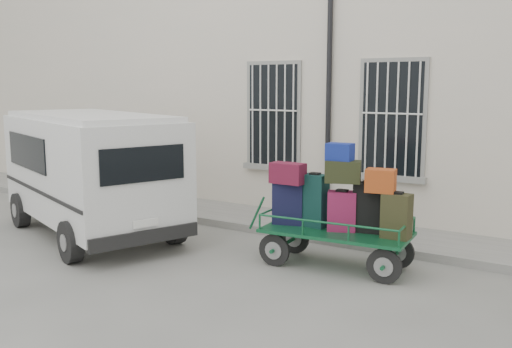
{
  "coord_description": "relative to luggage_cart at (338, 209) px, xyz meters",
  "views": [
    {
      "loc": [
        6.0,
        -7.9,
        2.91
      ],
      "look_at": [
        0.39,
        1.0,
        1.26
      ],
      "focal_mm": 40.0,
      "sensor_mm": 36.0,
      "label": 1
    }
  ],
  "objects": [
    {
      "name": "building",
      "position": [
        -2.37,
        5.2,
        2.05
      ],
      "size": [
        24.0,
        5.15,
        6.0
      ],
      "color": "beige",
      "rests_on": "ground"
    },
    {
      "name": "luggage_cart",
      "position": [
        0.0,
        0.0,
        0.0
      ],
      "size": [
        2.79,
        1.24,
        2.01
      ],
      "rotation": [
        0.0,
        0.0,
        0.08
      ],
      "color": "black",
      "rests_on": "ground"
    },
    {
      "name": "van",
      "position": [
        -4.89,
        -0.7,
        0.41
      ],
      "size": [
        5.07,
        3.49,
        2.37
      ],
      "rotation": [
        0.0,
        0.0,
        -0.36
      ],
      "color": "silver",
      "rests_on": "ground"
    },
    {
      "name": "ground",
      "position": [
        -2.37,
        -0.3,
        -0.95
      ],
      "size": [
        80.0,
        80.0,
        0.0
      ],
      "primitive_type": "plane",
      "color": "slate",
      "rests_on": "ground"
    },
    {
      "name": "sidewalk",
      "position": [
        -2.37,
        1.9,
        -0.88
      ],
      "size": [
        24.0,
        1.7,
        0.15
      ],
      "primitive_type": "cube",
      "color": "slate",
      "rests_on": "ground"
    }
  ]
}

